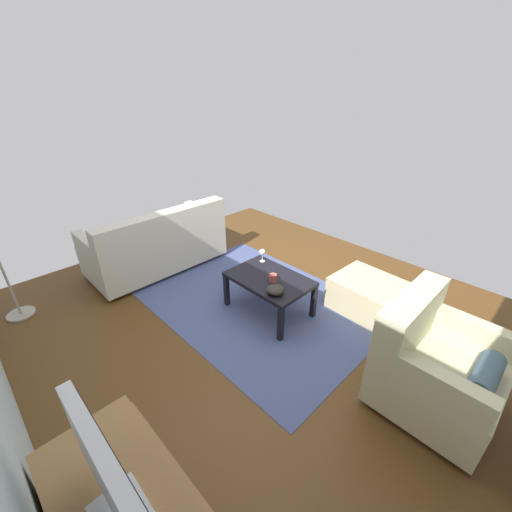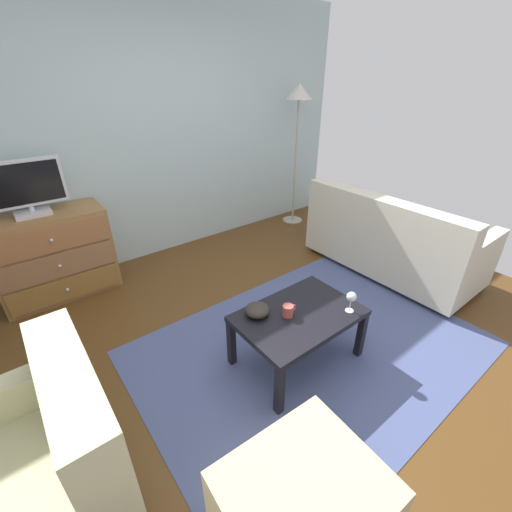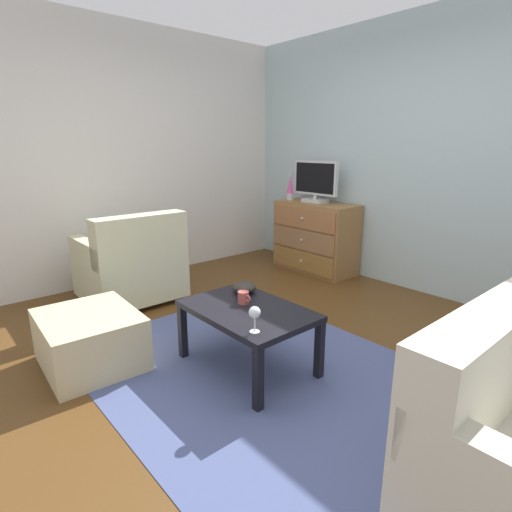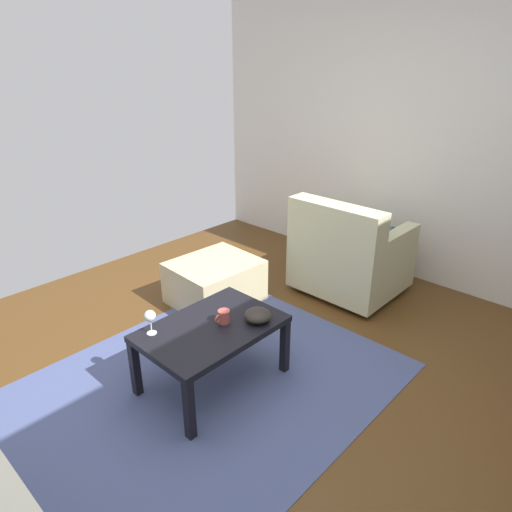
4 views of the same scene
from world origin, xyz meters
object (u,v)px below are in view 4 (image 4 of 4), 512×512
coffee_table (212,333)px  wine_glass (150,317)px  bowl_decorative (258,315)px  mug (224,317)px  armchair (349,255)px  ottoman (215,282)px

coffee_table → wine_glass: (0.30, -0.20, 0.17)m
wine_glass → bowl_decorative: bearing=145.7°
coffee_table → mug: mug is taller
armchair → ottoman: (0.93, -0.74, -0.18)m
coffee_table → bowl_decorative: bowl_decorative is taller
armchair → bowl_decorative: bearing=9.1°
coffee_table → ottoman: 1.10m
mug → ottoman: mug is taller
mug → wine_glass: bearing=-31.1°
coffee_table → armchair: bearing=-178.0°
bowl_decorative → armchair: size_ratio=0.20×
coffee_table → wine_glass: 0.40m
bowl_decorative → ottoman: size_ratio=0.25×
wine_glass → mug: bearing=148.9°
wine_glass → mug: (-0.38, 0.23, -0.07)m
coffee_table → ottoman: bearing=-132.7°
bowl_decorative → armchair: 1.45m
ottoman → wine_glass: bearing=29.9°
wine_glass → armchair: size_ratio=0.18×
wine_glass → bowl_decorative: (-0.54, 0.37, -0.08)m
bowl_decorative → armchair: bearing=-170.9°
coffee_table → armchair: 1.67m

